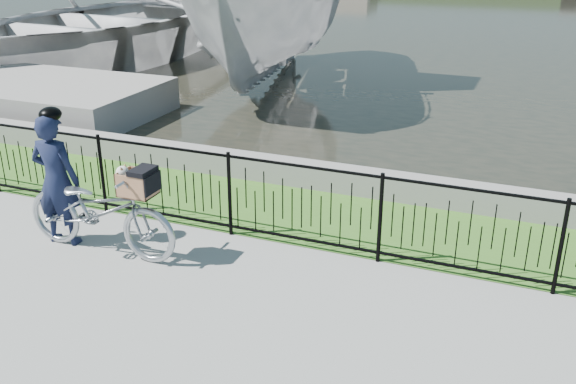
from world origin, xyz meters
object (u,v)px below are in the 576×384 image
at_px(cyclist, 56,178).
at_px(boat_near, 270,6).
at_px(boat_far, 103,24).
at_px(bicycle_rig, 101,210).

relative_size(cyclist, boat_near, 0.18).
xyz_separation_m(cyclist, boat_far, (-7.05, 10.35, 0.23)).
relative_size(bicycle_rig, boat_near, 0.21).
bearing_deg(boat_far, cyclist, -55.75).
height_order(boat_near, boat_far, boat_near).
xyz_separation_m(cyclist, boat_near, (-1.10, 9.29, 1.09)).
bearing_deg(bicycle_rig, boat_far, 126.57).
relative_size(cyclist, boat_far, 0.16).
height_order(bicycle_rig, boat_far, boat_far).
bearing_deg(boat_far, bicycle_rig, -53.43).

